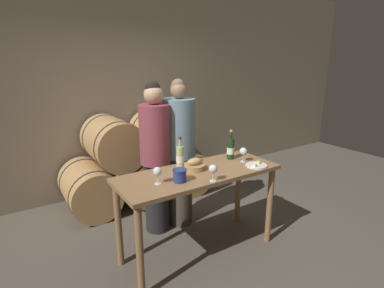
# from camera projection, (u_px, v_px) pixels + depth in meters

# --- Properties ---
(ground_plane) EXTENTS (10.00, 10.00, 0.00)m
(ground_plane) POSITION_uv_depth(u_px,v_px,m) (198.00, 251.00, 3.19)
(ground_plane) COLOR #564F44
(stone_wall_back) EXTENTS (10.00, 0.12, 3.20)m
(stone_wall_back) POSITION_uv_depth(u_px,v_px,m) (120.00, 85.00, 4.44)
(stone_wall_back) COLOR gray
(stone_wall_back) RESTS_ON ground_plane
(barrel_stack) EXTENTS (2.08, 0.88, 1.24)m
(barrel_stack) POSITION_uv_depth(u_px,v_px,m) (139.00, 162.00, 4.27)
(barrel_stack) COLOR tan
(barrel_stack) RESTS_ON ground_plane
(tasting_table) EXTENTS (1.64, 0.63, 0.91)m
(tasting_table) POSITION_uv_depth(u_px,v_px,m) (199.00, 184.00, 2.98)
(tasting_table) COLOR olive
(tasting_table) RESTS_ON ground_plane
(person_left) EXTENTS (0.34, 0.34, 1.75)m
(person_left) POSITION_uv_depth(u_px,v_px,m) (156.00, 158.00, 3.38)
(person_left) COLOR #232326
(person_left) RESTS_ON ground_plane
(person_right) EXTENTS (0.37, 0.37, 1.77)m
(person_right) POSITION_uv_depth(u_px,v_px,m) (179.00, 154.00, 3.55)
(person_right) COLOR #4C4238
(person_right) RESTS_ON ground_plane
(wine_bottle_red) EXTENTS (0.08, 0.08, 0.33)m
(wine_bottle_red) POSITION_uv_depth(u_px,v_px,m) (231.00, 149.00, 3.28)
(wine_bottle_red) COLOR #193819
(wine_bottle_red) RESTS_ON tasting_table
(wine_bottle_white) EXTENTS (0.08, 0.08, 0.32)m
(wine_bottle_white) POSITION_uv_depth(u_px,v_px,m) (180.00, 157.00, 3.02)
(wine_bottle_white) COLOR #ADBC7F
(wine_bottle_white) RESTS_ON tasting_table
(blue_crock) EXTENTS (0.13, 0.13, 0.12)m
(blue_crock) POSITION_uv_depth(u_px,v_px,m) (180.00, 175.00, 2.68)
(blue_crock) COLOR navy
(blue_crock) RESTS_ON tasting_table
(bread_basket) EXTENTS (0.21, 0.21, 0.12)m
(bread_basket) POSITION_uv_depth(u_px,v_px,m) (195.00, 165.00, 2.98)
(bread_basket) COLOR #A87F4C
(bread_basket) RESTS_ON tasting_table
(cheese_plate) EXTENTS (0.22, 0.22, 0.04)m
(cheese_plate) POSITION_uv_depth(u_px,v_px,m) (256.00, 165.00, 3.08)
(cheese_plate) COLOR white
(cheese_plate) RESTS_ON tasting_table
(wine_glass_far_left) EXTENTS (0.08, 0.08, 0.16)m
(wine_glass_far_left) POSITION_uv_depth(u_px,v_px,m) (157.00, 172.00, 2.61)
(wine_glass_far_left) COLOR white
(wine_glass_far_left) RESTS_ON tasting_table
(wine_glass_left) EXTENTS (0.08, 0.08, 0.16)m
(wine_glass_left) POSITION_uv_depth(u_px,v_px,m) (213.00, 169.00, 2.67)
(wine_glass_left) COLOR white
(wine_glass_left) RESTS_ON tasting_table
(wine_glass_center) EXTENTS (0.08, 0.08, 0.16)m
(wine_glass_center) POSITION_uv_depth(u_px,v_px,m) (243.00, 152.00, 3.19)
(wine_glass_center) COLOR white
(wine_glass_center) RESTS_ON tasting_table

